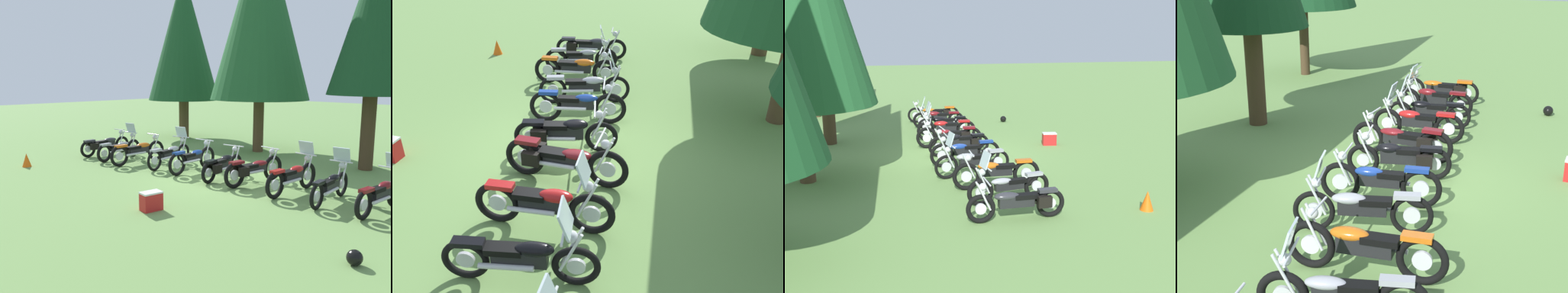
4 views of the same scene
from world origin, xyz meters
TOP-DOWN VIEW (x-y plane):
  - ground_plane at (0.00, 0.00)m, footprint 80.00×80.00m
  - motorcycle_1 at (-4.82, -0.37)m, footprint 0.71×2.22m
  - motorcycle_2 at (-3.68, -0.35)m, footprint 0.65×2.43m
  - motorcycle_3 at (-2.43, 0.09)m, footprint 0.74×2.32m
  - motorcycle_4 at (-1.27, 0.08)m, footprint 0.78×2.28m
  - motorcycle_5 at (0.09, -0.00)m, footprint 0.77×2.15m
  - motorcycle_6 at (1.15, 0.18)m, footprint 0.81×2.37m
  - motorcycle_7 at (2.49, 0.16)m, footprint 0.67×2.28m
  - motorcycle_8 at (3.62, 0.11)m, footprint 0.61×2.18m
  - motorcycle_9 at (4.84, 0.18)m, footprint 0.78×2.19m
  - motorcycle_10 at (6.17, 0.15)m, footprint 0.62×2.34m
  - dropped_helmet at (5.59, -2.94)m, footprint 0.28×0.28m

SIDE VIEW (x-z plane):
  - ground_plane at x=0.00m, z-range 0.00..0.00m
  - dropped_helmet at x=5.59m, z-range 0.00..0.28m
  - motorcycle_10 at x=6.17m, z-range -0.06..0.94m
  - motorcycle_1 at x=-4.82m, z-range -0.24..1.12m
  - motorcycle_5 at x=0.09m, z-range -0.05..0.95m
  - motorcycle_8 at x=3.62m, z-range -0.22..1.13m
  - motorcycle_9 at x=4.84m, z-range -0.22..1.14m
  - motorcycle_4 at x=-1.27m, z-range -0.06..0.98m
  - motorcycle_6 at x=1.15m, z-range -0.06..0.98m
  - motorcycle_2 at x=-3.68m, z-range -0.05..0.99m
  - motorcycle_3 at x=-2.43m, z-range -0.21..1.16m
  - motorcycle_7 at x=2.49m, z-range -0.21..1.17m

